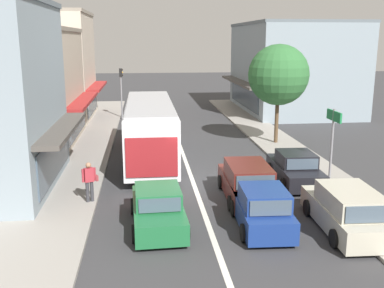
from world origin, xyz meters
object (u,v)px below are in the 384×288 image
Objects in this scene: hatchback_behind_bus_near at (262,209)px; parked_wagon_kerb_front at (347,211)px; directional_road_sign at (333,130)px; street_tree_right at (279,75)px; sedan_adjacent_lane_trail at (158,209)px; traffic_light_downstreet at (121,85)px; parked_sedan_kerb_second at (295,169)px; city_bus at (150,126)px; wagon_behind_bus_mid at (247,182)px; pedestrian_with_handbag_near at (89,179)px.

hatchback_behind_bus_near is 2.91m from parked_wagon_kerb_front.
street_tree_right reaches higher than directional_road_sign.
street_tree_right reaches higher than hatchback_behind_bus_near.
street_tree_right is at bearing 71.41° from hatchback_behind_bus_near.
sedan_adjacent_lane_trail is 14.92m from street_tree_right.
directional_road_sign is at bearing -62.49° from traffic_light_downstreet.
sedan_adjacent_lane_trail is 1.18× the size of directional_road_sign.
parked_sedan_kerb_second is at bearing 33.70° from sedan_adjacent_lane_trail.
parked_sedan_kerb_second is 1.18× the size of directional_road_sign.
sedan_adjacent_lane_trail is 0.68× the size of street_tree_right.
sedan_adjacent_lane_trail is at bearing -84.37° from traffic_light_downstreet.
traffic_light_downstreet is 0.67× the size of street_tree_right.
directional_road_sign reaches higher than hatchback_behind_bus_near.
parked_wagon_kerb_front is 25.25m from traffic_light_downstreet.
hatchback_behind_bus_near is 5.71m from parked_sedan_kerb_second.
hatchback_behind_bus_near is 1.05× the size of directional_road_sign.
traffic_light_downstreet is (-2.11, 13.34, 0.97)m from city_bus.
wagon_behind_bus_mid reaches higher than sedan_adjacent_lane_trail.
directional_road_sign is 2.21× the size of pedestrian_with_handbag_near.
directional_road_sign is at bearing -36.49° from city_bus.
traffic_light_downstreet is 2.58× the size of pedestrian_with_handbag_near.
sedan_adjacent_lane_trail is 7.82m from parked_sedan_kerb_second.
traffic_light_downstreet is at bearing 95.63° from sedan_adjacent_lane_trail.
directional_road_sign is (4.13, 3.93, 1.97)m from hatchback_behind_bus_near.
wagon_behind_bus_mid is at bearing -60.25° from city_bus.
parked_wagon_kerb_front is at bearing -52.00° from wagon_behind_bus_mid.
city_bus is 2.39× the size of wagon_behind_bus_mid.
parked_wagon_kerb_front is (6.49, -1.11, 0.08)m from sedan_adjacent_lane_trail.
sedan_adjacent_lane_trail and parked_sedan_kerb_second have the same top height.
wagon_behind_bus_mid is 4.43m from parked_wagon_kerb_front.
directional_road_sign is (7.87, -5.82, 0.80)m from city_bus.
sedan_adjacent_lane_trail is 0.93× the size of parked_wagon_kerb_front.
directional_road_sign reaches higher than pedestrian_with_handbag_near.
parked_wagon_kerb_front is at bearing -9.68° from sedan_adjacent_lane_trail.
city_bus reaches higher than pedestrian_with_handbag_near.
street_tree_right is (1.39, 7.76, 3.71)m from parked_sedan_kerb_second.
hatchback_behind_bus_near is 0.90× the size of traffic_light_downstreet.
city_bus reaches higher than wagon_behind_bus_mid.
traffic_light_downstreet is at bearing 117.51° from directional_road_sign.
sedan_adjacent_lane_trail is 6.59m from parked_wagon_kerb_front.
wagon_behind_bus_mid is 1.26× the size of directional_road_sign.
sedan_adjacent_lane_trail is 3.62m from pedestrian_with_handbag_near.
traffic_light_downstreet is (-8.73, 18.16, 2.19)m from parked_sedan_kerb_second.
directional_road_sign reaches higher than wagon_behind_bus_mid.
parked_sedan_kerb_second is 2.61× the size of pedestrian_with_handbag_near.
pedestrian_with_handbag_near is (-9.13, 3.55, 0.32)m from parked_wagon_kerb_front.
parked_sedan_kerb_second is (6.62, -4.82, -1.22)m from city_bus.
directional_road_sign is at bearing 74.11° from parked_wagon_kerb_front.
pedestrian_with_handbag_near is (-9.15, -1.90, 0.40)m from parked_sedan_kerb_second.
hatchback_behind_bus_near is at bearing -9.17° from sedan_adjacent_lane_trail.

